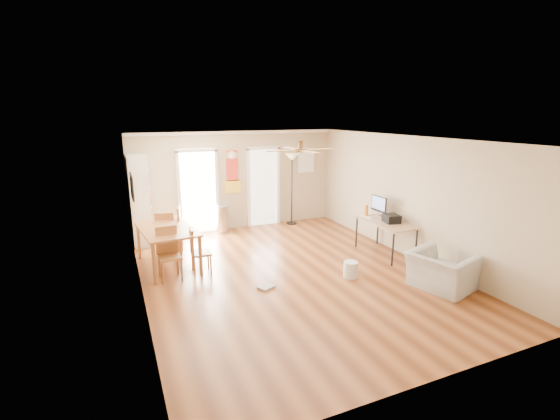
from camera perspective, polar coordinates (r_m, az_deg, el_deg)
name	(u,v)px	position (r m, az deg, el deg)	size (l,w,h in m)	color
floor	(292,274)	(7.73, 1.79, -9.30)	(7.00, 7.00, 0.00)	brown
ceiling	(293,139)	(7.11, 1.95, 10.31)	(5.50, 7.00, 0.00)	silver
wall_back	(237,180)	(10.52, -6.31, 4.31)	(5.50, 0.04, 2.60)	beige
wall_front	(431,281)	(4.56, 21.25, -9.68)	(5.50, 0.04, 2.60)	beige
wall_left	(138,226)	(6.66, -20.09, -2.18)	(0.04, 7.00, 2.60)	beige
wall_right	(409,197)	(8.82, 18.27, 1.80)	(0.04, 7.00, 2.60)	beige
crown_molding	(293,141)	(7.11, 1.95, 9.99)	(5.50, 7.00, 0.08)	white
kitchen_doorway	(198,193)	(10.29, -11.84, 2.47)	(0.90, 0.10, 2.10)	white
bathroom_doorway	(263,188)	(10.79, -2.44, 3.28)	(0.80, 0.10, 2.10)	white
wall_decal	(232,172)	(10.42, -6.98, 5.60)	(0.46, 0.03, 1.10)	red
ac_grille	(306,162)	(11.20, 3.82, 7.03)	(0.50, 0.04, 0.60)	white
framed_poster	(132,186)	(7.94, -20.84, 3.24)	(0.04, 0.66, 0.48)	black
ceiling_fan	(301,150)	(6.86, 3.03, 8.74)	(1.24, 1.24, 0.20)	#593819
bookshelf	(139,200)	(9.79, -19.87, 1.42)	(0.43, 0.96, 2.13)	silver
dining_table	(168,247)	(8.26, -16.06, -5.24)	(0.99, 1.64, 0.82)	#985B31
dining_chair_right_a	(189,230)	(8.85, -13.10, -2.90)	(0.44, 0.44, 1.08)	#9C6632
dining_chair_right_b	(201,250)	(7.79, -11.48, -5.81)	(0.37, 0.37, 0.90)	#A76B36
dining_chair_near	(169,254)	(7.62, -15.86, -6.22)	(0.41, 0.41, 0.98)	#AD6F38
dining_chair_far	(167,232)	(9.02, -16.24, -3.17)	(0.40, 0.40, 0.96)	#AA6C36
trash_can	(222,219)	(10.32, -8.43, -1.31)	(0.33, 0.33, 0.71)	#ACACAE
torchiere_lamp	(292,189)	(10.86, 1.73, 3.03)	(0.37, 0.37, 1.98)	black
computer_desk	(385,238)	(8.95, 15.06, -3.97)	(0.69, 1.37, 0.74)	#A27B58
imac	(379,207)	(9.18, 14.22, 0.48)	(0.07, 0.52, 0.48)	black
keyboard	(366,217)	(9.14, 12.49, -1.00)	(0.12, 0.37, 0.01)	silver
printer	(392,218)	(8.83, 15.99, -1.19)	(0.30, 0.35, 0.18)	black
orange_bottle	(366,210)	(9.28, 12.51, -0.07)	(0.08, 0.08, 0.23)	#E35C14
wastebasket_a	(351,269)	(7.65, 10.27, -8.54)	(0.27, 0.27, 0.31)	silver
floor_cloth	(266,287)	(7.14, -2.05, -11.19)	(0.27, 0.21, 0.04)	gray
armchair	(441,271)	(7.56, 22.50, -8.26)	(1.02, 0.89, 0.66)	#A8A8A2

